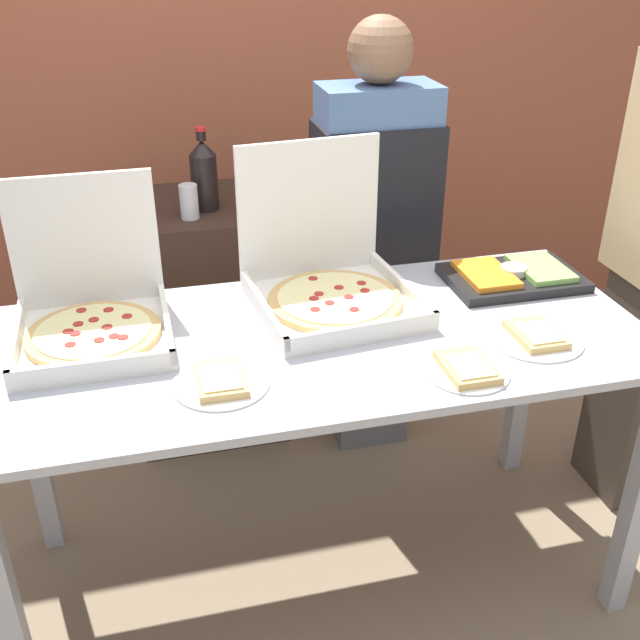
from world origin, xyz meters
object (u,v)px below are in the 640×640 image
object	(u,v)px
paper_plate_front_left	(536,336)
paper_plate_front_center	(467,369)
soda_can_silver	(189,201)
paper_plate_front_right	(221,381)
soda_bottle	(204,174)
person_server_vest	(374,227)
veggie_tray	(513,276)
soda_can_colored	(253,197)
pizza_box_far_right	(328,277)
pizza_box_far_left	(91,311)

from	to	relation	value
paper_plate_front_left	paper_plate_front_center	distance (m)	0.27
paper_plate_front_center	soda_can_silver	xyz separation A→B (m)	(-0.58, 1.11, 0.11)
paper_plate_front_left	paper_plate_front_center	size ratio (longest dim) A/B	1.20
paper_plate_front_right	paper_plate_front_center	xyz separation A→B (m)	(0.61, -0.09, 0.00)
soda_bottle	person_server_vest	bearing A→B (deg)	-21.57
paper_plate_front_center	veggie_tray	distance (m)	0.58
paper_plate_front_center	soda_can_colored	bearing A→B (deg)	108.02
soda_bottle	pizza_box_far_right	bearing A→B (deg)	-68.71
paper_plate_front_left	soda_bottle	world-z (taller)	soda_bottle
pizza_box_far_right	veggie_tray	xyz separation A→B (m)	(0.59, -0.01, -0.06)
pizza_box_far_left	veggie_tray	xyz separation A→B (m)	(1.27, 0.03, -0.05)
paper_plate_front_right	paper_plate_front_center	bearing A→B (deg)	-8.83
veggie_tray	soda_can_silver	distance (m)	1.15
paper_plate_front_center	person_server_vest	world-z (taller)	person_server_vest
paper_plate_front_right	soda_can_colored	xyz separation A→B (m)	(0.25, 1.00, 0.11)
pizza_box_far_left	person_server_vest	size ratio (longest dim) A/B	0.26
pizza_box_far_left	soda_can_colored	distance (m)	0.87
person_server_vest	soda_can_colored	bearing A→B (deg)	-17.77
person_server_vest	paper_plate_front_center	bearing A→B (deg)	86.44
paper_plate_front_right	soda_can_colored	world-z (taller)	soda_can_colored
pizza_box_far_right	paper_plate_front_center	bearing A→B (deg)	-68.96
soda_can_silver	person_server_vest	xyz separation A→B (m)	(0.64, -0.15, -0.10)
paper_plate_front_center	soda_bottle	world-z (taller)	soda_bottle
soda_can_silver	soda_can_colored	bearing A→B (deg)	-2.99
pizza_box_far_left	paper_plate_front_right	xyz separation A→B (m)	(0.30, -0.34, -0.06)
soda_can_silver	paper_plate_front_left	bearing A→B (deg)	-50.04
paper_plate_front_left	paper_plate_front_center	xyz separation A→B (m)	(-0.25, -0.11, 0.00)
person_server_vest	veggie_tray	bearing A→B (deg)	120.50
soda_can_colored	person_server_vest	bearing A→B (deg)	-17.77
soda_bottle	person_server_vest	xyz separation A→B (m)	(0.58, -0.23, -0.17)
pizza_box_far_right	person_server_vest	bearing A→B (deg)	52.87
pizza_box_far_left	soda_can_colored	size ratio (longest dim) A/B	3.45
paper_plate_front_right	soda_bottle	xyz separation A→B (m)	(0.09, 1.10, 0.18)
paper_plate_front_center	paper_plate_front_left	bearing A→B (deg)	24.15
pizza_box_far_right	pizza_box_far_left	bearing A→B (deg)	177.80
paper_plate_front_center	soda_bottle	xyz separation A→B (m)	(-0.52, 1.19, 0.18)
paper_plate_front_right	person_server_vest	size ratio (longest dim) A/B	0.15
paper_plate_front_right	soda_can_silver	distance (m)	1.02
pizza_box_far_left	paper_plate_front_right	size ratio (longest dim) A/B	1.78
paper_plate_front_center	person_server_vest	bearing A→B (deg)	86.44
soda_bottle	paper_plate_front_right	bearing A→B (deg)	-94.74
soda_bottle	soda_can_colored	bearing A→B (deg)	-30.46
veggie_tray	soda_can_silver	xyz separation A→B (m)	(-0.94, 0.65, 0.10)
person_server_vest	pizza_box_far_left	bearing A→B (deg)	28.53
soda_can_silver	person_server_vest	bearing A→B (deg)	-12.71
paper_plate_front_center	soda_can_colored	world-z (taller)	soda_can_colored
pizza_box_far_right	paper_plate_front_center	distance (m)	0.53
pizza_box_far_left	veggie_tray	bearing A→B (deg)	0.50
pizza_box_far_left	pizza_box_far_right	xyz separation A→B (m)	(0.67, 0.04, 0.01)
soda_can_colored	person_server_vest	distance (m)	0.45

